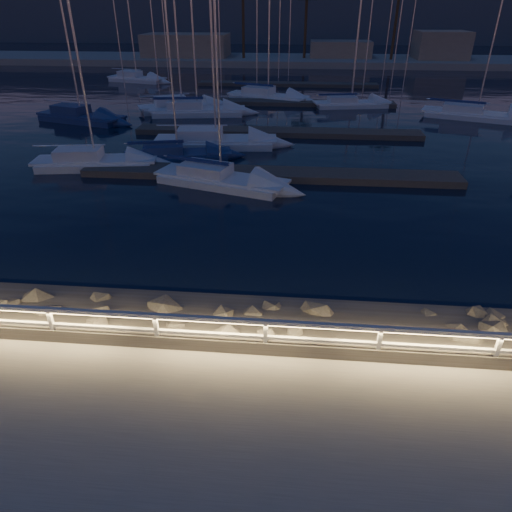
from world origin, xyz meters
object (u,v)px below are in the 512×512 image
object	(u,v)px
sailboat_n	(266,96)
sailboat_l	(473,113)
sailboat_b	(175,154)
sailboat_k	(349,103)
sailboat_c	(218,177)
sailboat_m	(135,78)
guard_rail	(226,327)
sailboat_e	(79,116)
sailboat_j	(195,110)
sailboat_f	(213,140)
sailboat_i	(180,106)
sailboat_a	(93,161)

from	to	relation	value
sailboat_n	sailboat_l	bearing A→B (deg)	-0.55
sailboat_b	sailboat_k	bearing A→B (deg)	42.09
sailboat_c	sailboat_m	distance (m)	40.79
guard_rail	sailboat_e	bearing A→B (deg)	120.68
sailboat_m	sailboat_b	bearing A→B (deg)	-51.28
sailboat_b	sailboat_l	xyz separation A→B (m)	(23.24, 14.52, 0.04)
sailboat_c	sailboat_l	distance (m)	27.20
sailboat_b	sailboat_j	distance (m)	13.71
guard_rail	sailboat_l	world-z (taller)	sailboat_l
sailboat_c	sailboat_f	xyz separation A→B (m)	(-1.65, 7.69, 0.06)
sailboat_f	sailboat_l	size ratio (longest dim) A/B	0.95
sailboat_e	guard_rail	bearing A→B (deg)	-42.07
sailboat_i	sailboat_l	distance (m)	26.63
sailboat_j	sailboat_k	size ratio (longest dim) A/B	1.18
sailboat_b	sailboat_n	xyz separation A→B (m)	(4.35, 21.51, 0.07)
sailboat_a	sailboat_b	size ratio (longest dim) A/B	1.09
sailboat_l	sailboat_f	bearing A→B (deg)	-131.71
sailboat_k	sailboat_n	distance (m)	8.88
sailboat_c	sailboat_i	world-z (taller)	sailboat_i
guard_rail	sailboat_j	world-z (taller)	sailboat_j
sailboat_c	sailboat_j	world-z (taller)	sailboat_j
guard_rail	sailboat_e	distance (m)	33.71
guard_rail	sailboat_n	bearing A→B (deg)	92.64
sailboat_c	sailboat_k	size ratio (longest dim) A/B	1.03
sailboat_c	sailboat_n	world-z (taller)	sailboat_n
sailboat_a	sailboat_m	bearing A→B (deg)	95.37
sailboat_e	sailboat_m	size ratio (longest dim) A/B	1.03
sailboat_l	sailboat_m	world-z (taller)	sailboat_l
sailboat_a	sailboat_j	bearing A→B (deg)	69.80
sailboat_m	sailboat_e	bearing A→B (deg)	-67.26
guard_rail	sailboat_k	xyz separation A→B (m)	(6.55, 37.41, -0.97)
sailboat_a	sailboat_l	xyz separation A→B (m)	(27.94, 16.47, -0.01)
sailboat_a	sailboat_i	world-z (taller)	sailboat_i
sailboat_a	sailboat_k	bearing A→B (deg)	40.90
sailboat_a	sailboat_n	xyz separation A→B (m)	(9.05, 23.46, 0.02)
sailboat_c	sailboat_l	size ratio (longest dim) A/B	0.84
sailboat_e	sailboat_f	size ratio (longest dim) A/B	0.94
sailboat_b	sailboat_m	distance (m)	35.51
sailboat_l	sailboat_n	bearing A→B (deg)	-179.38
sailboat_m	sailboat_n	bearing A→B (deg)	-16.03
guard_rail	sailboat_a	distance (m)	20.05
sailboat_n	sailboat_c	bearing A→B (deg)	-72.08
sailboat_a	sailboat_k	distance (m)	27.02
sailboat_j	sailboat_n	distance (m)	9.87
sailboat_j	sailboat_n	size ratio (longest dim) A/B	1.00
sailboat_i	sailboat_k	distance (m)	16.50
guard_rail	sailboat_b	distance (m)	19.77
sailboat_l	sailboat_m	bearing A→B (deg)	174.44
sailboat_m	sailboat_n	world-z (taller)	sailboat_n
sailboat_f	sailboat_l	bearing A→B (deg)	22.08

